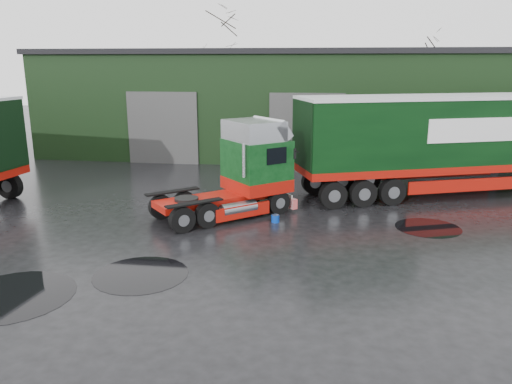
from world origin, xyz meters
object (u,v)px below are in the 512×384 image
Objects in this scene: warehouse at (311,101)px; tree_back_b at (413,85)px; hero_tractor at (220,170)px; wash_bucket at (275,219)px; lorry_right at (443,145)px; tree_back_a at (221,72)px.

tree_back_b is at bearing 51.34° from warehouse.
hero_tractor is 2.68m from wash_bucket.
lorry_right is 25.37m from tree_back_a.
lorry_right is (8.74, 4.50, 0.38)m from hero_tractor.
lorry_right is at bearing 76.52° from hero_tractor.
warehouse is at bearing -128.66° from tree_back_b.
wash_bucket is (2.09, -0.44, -1.63)m from hero_tractor.
warehouse is 12.57m from lorry_right.
wash_bucket is at bearing 37.45° from hero_tractor.
tree_back_a reaches higher than wash_bucket.
tree_back_a reaches higher than tree_back_b.
warehouse is 5.72× the size of hero_tractor.
hero_tractor is 27.74m from tree_back_b.
tree_back_b is at bearing 71.56° from wash_bucket.
tree_back_a is at bearing 180.00° from tree_back_b.
wash_bucket is 27.35m from tree_back_a.
tree_back_a is at bearing 105.82° from wash_bucket.
tree_back_a is (-14.00, 21.00, 2.61)m from lorry_right.
wash_bucket is 27.58m from tree_back_b.
tree_back_b is (16.00, 0.00, -1.00)m from tree_back_a.
warehouse reaches higher than wash_bucket.
tree_back_b is at bearing 0.00° from tree_back_a.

